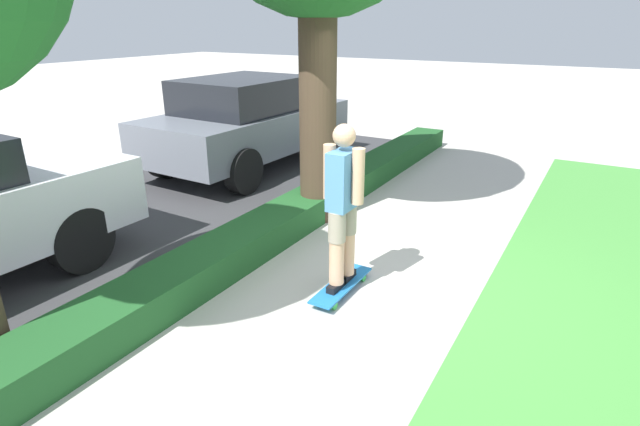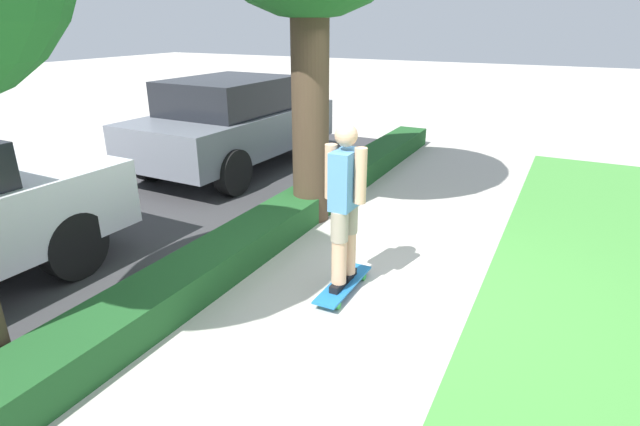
{
  "view_description": "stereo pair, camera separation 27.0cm",
  "coord_description": "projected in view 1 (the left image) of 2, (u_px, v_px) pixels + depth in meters",
  "views": [
    {
      "loc": [
        -4.26,
        -1.81,
        2.6
      ],
      "look_at": [
        -0.12,
        0.6,
        0.74
      ],
      "focal_mm": 28.0,
      "sensor_mm": 36.0,
      "label": 1
    },
    {
      "loc": [
        -4.39,
        -1.58,
        2.6
      ],
      "look_at": [
        -0.12,
        0.6,
        0.74
      ],
      "focal_mm": 28.0,
      "sensor_mm": 36.0,
      "label": 2
    }
  ],
  "objects": [
    {
      "name": "hedge_row",
      "position": [
        252.0,
        239.0,
        5.91
      ],
      "size": [
        12.91,
        0.6,
        0.35
      ],
      "color": "#1E5123",
      "rests_on": "ground_plane"
    },
    {
      "name": "parked_car_middle",
      "position": [
        247.0,
        122.0,
        9.1
      ],
      "size": [
        4.16,
        2.02,
        1.65
      ],
      "rotation": [
        0.0,
        0.0,
        -0.03
      ],
      "color": "slate",
      "rests_on": "ground_plane"
    },
    {
      "name": "skateboard",
      "position": [
        342.0,
        285.0,
        5.07
      ],
      "size": [
        0.94,
        0.24,
        0.1
      ],
      "color": "#1E6BAD",
      "rests_on": "ground_plane"
    },
    {
      "name": "street_asphalt",
      "position": [
        109.0,
        213.0,
        7.19
      ],
      "size": [
        12.91,
        5.0,
        0.01
      ],
      "color": "#38383A",
      "rests_on": "ground_plane"
    },
    {
      "name": "skater_person",
      "position": [
        343.0,
        203.0,
        4.75
      ],
      "size": [
        0.49,
        0.42,
        1.63
      ],
      "color": "black",
      "rests_on": "skateboard"
    },
    {
      "name": "ground_plane",
      "position": [
        375.0,
        286.0,
        5.22
      ],
      "size": [
        60.0,
        60.0,
        0.0
      ],
      "primitive_type": "plane",
      "color": "#BCB7AD"
    }
  ]
}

